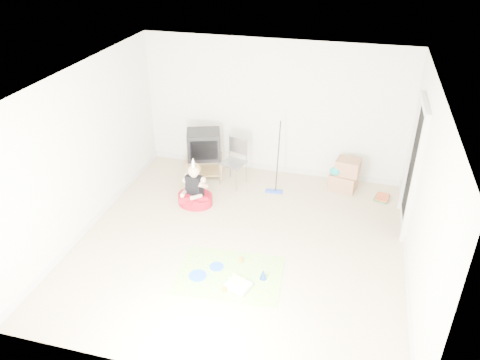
% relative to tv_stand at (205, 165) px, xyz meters
% --- Properties ---
extents(ground, '(5.00, 5.00, 0.00)m').
position_rel_tv_stand_xyz_m(ground, '(1.20, -1.89, -0.25)').
color(ground, '#C8B58F').
rests_on(ground, ground).
extents(doorway_recess, '(0.02, 0.90, 2.05)m').
position_rel_tv_stand_xyz_m(doorway_recess, '(3.68, -0.69, 0.77)').
color(doorway_recess, black).
rests_on(doorway_recess, ground).
extents(tv_stand, '(0.78, 0.61, 0.43)m').
position_rel_tv_stand_xyz_m(tv_stand, '(0.00, 0.00, 0.00)').
color(tv_stand, '#9C7A46').
rests_on(tv_stand, ground).
extents(crt_tv, '(0.75, 0.68, 0.53)m').
position_rel_tv_stand_xyz_m(crt_tv, '(0.00, -0.00, 0.44)').
color(crt_tv, black).
rests_on(crt_tv, tv_stand).
extents(folding_chair, '(0.51, 0.50, 0.91)m').
position_rel_tv_stand_xyz_m(folding_chair, '(0.61, -0.12, 0.19)').
color(folding_chair, gray).
rests_on(folding_chair, ground).
extents(cardboard_boxes, '(0.56, 0.46, 0.61)m').
position_rel_tv_stand_xyz_m(cardboard_boxes, '(2.65, 0.21, 0.04)').
color(cardboard_boxes, '#A16F4E').
rests_on(cardboard_boxes, ground).
extents(floor_mop, '(0.32, 0.42, 1.27)m').
position_rel_tv_stand_xyz_m(floor_mop, '(1.42, -0.24, 0.00)').
color(floor_mop, blue).
rests_on(floor_mop, ground).
extents(book_pile, '(0.29, 0.34, 0.06)m').
position_rel_tv_stand_xyz_m(book_pile, '(3.36, 0.02, -0.22)').
color(book_pile, '#236B2B').
rests_on(book_pile, ground).
extents(seated_woman, '(0.76, 0.76, 0.91)m').
position_rel_tv_stand_xyz_m(seated_woman, '(0.14, -0.97, -0.06)').
color(seated_woman, '#B11022').
rests_on(seated_woman, ground).
extents(party_mat, '(1.57, 1.19, 0.01)m').
position_rel_tv_stand_xyz_m(party_mat, '(1.25, -2.65, -0.25)').
color(party_mat, '#ED3179').
rests_on(party_mat, ground).
extents(birthday_cake, '(0.37, 0.34, 0.15)m').
position_rel_tv_stand_xyz_m(birthday_cake, '(1.44, -2.89, -0.21)').
color(birthday_cake, white).
rests_on(birthday_cake, party_mat).
extents(blue_plate_near, '(0.28, 0.28, 0.01)m').
position_rel_tv_stand_xyz_m(blue_plate_near, '(1.02, -2.54, -0.24)').
color(blue_plate_near, blue).
rests_on(blue_plate_near, party_mat).
extents(blue_plate_far, '(0.31, 0.31, 0.01)m').
position_rel_tv_stand_xyz_m(blue_plate_far, '(0.82, -2.79, -0.24)').
color(blue_plate_far, blue).
rests_on(blue_plate_far, party_mat).
extents(orange_cup_near, '(0.07, 0.07, 0.07)m').
position_rel_tv_stand_xyz_m(orange_cup_near, '(1.34, -2.33, -0.21)').
color(orange_cup_near, orange).
rests_on(orange_cup_near, party_mat).
extents(orange_cup_far, '(0.08, 0.08, 0.07)m').
position_rel_tv_stand_xyz_m(orange_cup_far, '(1.27, -2.99, -0.21)').
color(orange_cup_far, orange).
rests_on(orange_cup_far, party_mat).
extents(blue_party_hat, '(0.13, 0.13, 0.15)m').
position_rel_tv_stand_xyz_m(blue_party_hat, '(1.73, -2.61, -0.17)').
color(blue_party_hat, '#1A3EBC').
rests_on(blue_party_hat, party_mat).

